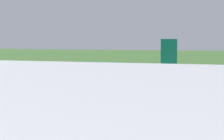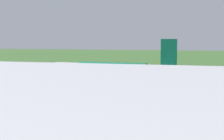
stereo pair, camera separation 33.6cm
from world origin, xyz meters
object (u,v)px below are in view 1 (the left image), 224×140
at_px(service_truck_fuel, 218,78).
at_px(traffic_cone_orange, 128,73).
at_px(airliner_main, 113,70).
at_px(service_car_ops, 101,101).
at_px(no_stopping_sign, 144,70).

relative_size(service_truck_fuel, traffic_cone_orange, 10.74).
xyz_separation_m(airliner_main, traffic_cone_orange, (3.50, -35.49, -4.08)).
xyz_separation_m(service_car_ops, no_stopping_sign, (6.74, -79.87, 0.87)).
bearing_deg(airliner_main, service_car_ops, 103.51).
bearing_deg(service_car_ops, service_truck_fuel, -114.61).
xyz_separation_m(service_truck_fuel, service_car_ops, (26.17, 57.15, -0.56)).
relative_size(service_car_ops, no_stopping_sign, 1.48).
height_order(airliner_main, service_truck_fuel, airliner_main).
relative_size(airliner_main, service_car_ops, 12.54).
height_order(airliner_main, no_stopping_sign, airliner_main).
height_order(service_car_ops, no_stopping_sign, no_stopping_sign).
distance_m(service_car_ops, traffic_cone_orange, 80.03).
height_order(service_car_ops, traffic_cone_orange, service_car_ops).
bearing_deg(traffic_cone_orange, service_car_ops, 100.01).
distance_m(service_car_ops, no_stopping_sign, 80.16).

